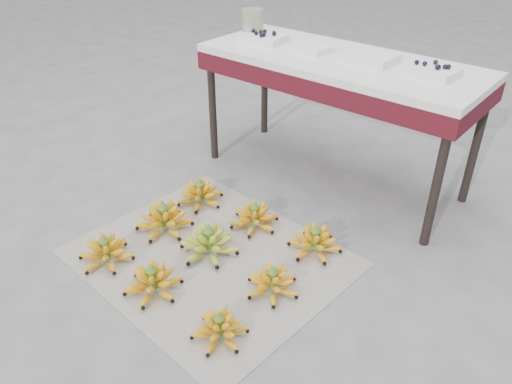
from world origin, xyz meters
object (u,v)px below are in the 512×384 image
Objects in this scene: bunch_back_center at (254,217)px; glass_jar at (253,23)px; bunch_mid_left at (164,220)px; bunch_mid_center at (209,243)px; vendor_table at (339,73)px; bunch_front_center at (153,282)px; tray_far_right at (431,71)px; bunch_mid_right at (272,283)px; bunch_back_right at (315,242)px; bunch_back_left at (200,194)px; bunch_front_right at (219,329)px; newspaper_mat at (211,258)px; tray_left at (311,48)px; tray_right at (369,58)px; tray_far_left at (263,38)px; bunch_front_left at (106,252)px.

glass_jar reaches higher than bunch_back_center.
bunch_mid_left is 1.36m from glass_jar.
bunch_mid_center is 0.23× the size of vendor_table.
bunch_front_center is 1.00× the size of tray_far_right.
bunch_back_right is (-0.02, 0.37, 0.00)m from bunch_mid_right.
bunch_front_right is at bearing -43.53° from bunch_back_left.
vendor_table reaches higher than newspaper_mat.
bunch_back_center reaches higher than newspaper_mat.
bunch_front_right is 1.68m from tray_left.
bunch_mid_center is at bearing -21.67° from bunch_mid_left.
bunch_back_center is at bearing -104.07° from tray_right.
glass_jar reaches higher than bunch_back_left.
bunch_mid_left is 1.38× the size of bunch_mid_right.
bunch_front_right reaches higher than newspaper_mat.
vendor_table is at bearing 89.01° from newspaper_mat.
bunch_mid_left is 1.66× the size of tray_left.
tray_far_left is at bearing 75.80° from bunch_mid_left.
bunch_back_right is (0.76, 0.05, 0.00)m from bunch_back_left.
newspaper_mat is at bearing 33.82° from bunch_front_left.
bunch_back_center reaches higher than bunch_front_right.
bunch_mid_left reaches higher than bunch_mid_center.
bunch_mid_center is at bearing 167.76° from bunch_mid_right.
vendor_table is 9.62× the size of glass_jar.
bunch_back_right is 0.18× the size of vendor_table.
newspaper_mat is at bearing -141.17° from bunch_back_right.
newspaper_mat is at bearing 153.69° from bunch_front_right.
tray_far_right is at bearing 3.14° from tray_left.
bunch_front_left is at bearing -122.05° from tray_far_right.
bunch_mid_center is at bearing -92.51° from vendor_table.
glass_jar is (-0.63, 0.74, 0.80)m from bunch_back_center.
bunch_back_right is 1.78× the size of glass_jar.
vendor_table is (0.05, 1.41, 0.62)m from bunch_front_center.
bunch_back_left is 1.41m from tray_far_right.
tray_right is (0.21, 1.07, 0.73)m from bunch_mid_center.
bunch_front_center is 0.36m from bunch_mid_center.
bunch_back_left reaches higher than bunch_back_center.
bunch_mid_right is 1.71× the size of glass_jar.
bunch_front_center is at bearing -7.95° from bunch_front_left.
tray_left reaches higher than bunch_front_left.
bunch_mid_center is (0.34, 0.37, 0.01)m from bunch_front_left.
bunch_mid_left reaches higher than bunch_mid_right.
bunch_back_right is at bearing -63.05° from vendor_table.
tray_far_right reaches higher than bunch_back_left.
tray_far_right is (0.93, 0.77, 0.73)m from bunch_back_left.
bunch_mid_center is at bearing 143.00° from newspaper_mat.
glass_jar is (-0.26, 1.44, 0.80)m from bunch_front_left.
bunch_mid_left is (0.02, 0.36, 0.01)m from bunch_front_left.
bunch_front_right is at bearing -94.92° from bunch_back_right.
bunch_front_right is 1.63m from tray_right.
bunch_mid_center is 1.28× the size of tray_far_left.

